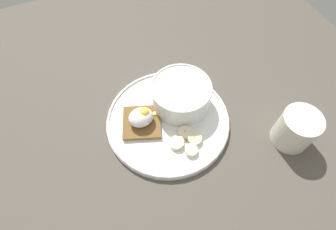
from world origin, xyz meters
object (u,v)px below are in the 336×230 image
(banana_slice_left, at_px, (177,143))
(banana_slice_back, at_px, (191,150))
(banana_slice_right, at_px, (185,133))
(banana_slice_front, at_px, (194,138))
(poached_egg, at_px, (142,117))
(coffee_mug, at_px, (296,129))
(toast_slice, at_px, (142,122))
(oatmeal_bowl, at_px, (181,95))

(banana_slice_left, xyz_separation_m, banana_slice_back, (-0.02, 0.03, -0.00))
(banana_slice_left, height_order, banana_slice_right, same)
(banana_slice_front, bearing_deg, banana_slice_right, -60.67)
(poached_egg, bearing_deg, banana_slice_right, 139.76)
(poached_egg, xyz_separation_m, coffee_mug, (-0.29, 0.17, 0.00))
(banana_slice_back, bearing_deg, poached_egg, -57.09)
(banana_slice_back, bearing_deg, toast_slice, -56.36)
(oatmeal_bowl, bearing_deg, toast_slice, 9.24)
(banana_slice_back, height_order, coffee_mug, coffee_mug)
(oatmeal_bowl, height_order, banana_slice_right, oatmeal_bowl)
(toast_slice, height_order, banana_slice_back, banana_slice_back)
(oatmeal_bowl, relative_size, toast_slice, 1.27)
(toast_slice, height_order, banana_slice_front, banana_slice_front)
(banana_slice_back, relative_size, coffee_mug, 0.47)
(poached_egg, distance_m, banana_slice_front, 0.13)
(oatmeal_bowl, xyz_separation_m, banana_slice_left, (0.05, 0.10, -0.03))
(oatmeal_bowl, distance_m, banana_slice_right, 0.09)
(banana_slice_left, distance_m, coffee_mug, 0.26)
(banana_slice_front, distance_m, coffee_mug, 0.22)
(oatmeal_bowl, height_order, coffee_mug, coffee_mug)
(toast_slice, bearing_deg, coffee_mug, 150.40)
(banana_slice_front, relative_size, banana_slice_right, 0.79)
(banana_slice_right, bearing_deg, oatmeal_bowl, -109.00)
(oatmeal_bowl, xyz_separation_m, coffee_mug, (-0.18, 0.18, 0.00))
(toast_slice, bearing_deg, banana_slice_back, 123.64)
(toast_slice, xyz_separation_m, banana_slice_left, (-0.05, 0.08, 0.00))
(coffee_mug, bearing_deg, banana_slice_right, -25.38)
(banana_slice_back, xyz_separation_m, banana_slice_right, (-0.01, -0.04, 0.00))
(oatmeal_bowl, distance_m, coffee_mug, 0.26)
(banana_slice_back, xyz_separation_m, coffee_mug, (-0.22, 0.06, 0.03))
(poached_egg, distance_m, banana_slice_left, 0.10)
(poached_egg, relative_size, banana_slice_front, 2.47)
(banana_slice_right, bearing_deg, banana_slice_left, 30.61)
(banana_slice_right, bearing_deg, banana_slice_front, 119.33)
(banana_slice_right, bearing_deg, toast_slice, -39.45)
(banana_slice_front, bearing_deg, banana_slice_back, 49.66)
(toast_slice, bearing_deg, banana_slice_front, 136.35)
(banana_slice_front, xyz_separation_m, coffee_mug, (-0.20, 0.08, 0.03))
(toast_slice, relative_size, banana_slice_right, 2.53)
(toast_slice, distance_m, banana_slice_right, 0.10)
(banana_slice_left, bearing_deg, toast_slice, -57.36)
(poached_egg, xyz_separation_m, banana_slice_left, (-0.05, 0.08, -0.02))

